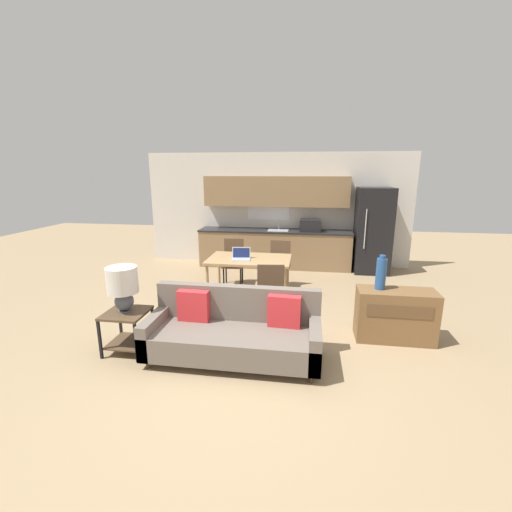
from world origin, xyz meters
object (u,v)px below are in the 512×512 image
(refrigerator, at_px, (373,231))
(laptop, at_px, (241,256))
(dining_chair_near_right, at_px, (271,290))
(side_table, at_px, (127,325))
(table_lamp, at_px, (123,285))
(dining_table, at_px, (249,262))
(couch, at_px, (234,332))
(vase, at_px, (381,273))
(credenza, at_px, (395,315))
(dining_chair_far_right, at_px, (279,263))
(dining_chair_far_left, at_px, (233,260))

(refrigerator, bearing_deg, laptop, -138.52)
(dining_chair_near_right, bearing_deg, refrigerator, -129.82)
(side_table, bearing_deg, table_lamp, 131.32)
(side_table, bearing_deg, laptop, 59.90)
(side_table, bearing_deg, dining_table, 58.11)
(couch, xyz_separation_m, side_table, (-1.39, -0.06, 0.03))
(couch, height_order, vase, vase)
(credenza, distance_m, dining_chair_near_right, 1.79)
(side_table, relative_size, dining_chair_near_right, 0.57)
(couch, relative_size, dining_chair_far_right, 2.25)
(laptop, bearing_deg, credenza, -32.81)
(dining_table, distance_m, dining_chair_far_right, 0.92)
(dining_chair_near_right, relative_size, laptop, 2.66)
(vase, distance_m, dining_chair_near_right, 1.61)
(laptop, bearing_deg, vase, -34.35)
(dining_chair_far_left, relative_size, laptop, 2.66)
(dining_table, distance_m, side_table, 2.38)
(side_table, xyz_separation_m, credenza, (3.46, 0.84, -0.01))
(refrigerator, distance_m, vase, 3.37)
(couch, relative_size, dining_chair_near_right, 2.25)
(vase, bearing_deg, side_table, -164.92)
(refrigerator, height_order, laptop, refrigerator)
(vase, xyz_separation_m, dining_chair_far_right, (-1.53, 1.90, -0.42))
(couch, bearing_deg, dining_chair_far_right, 83.15)
(dining_table, xyz_separation_m, dining_chair_far_right, (0.47, 0.77, -0.20))
(table_lamp, height_order, vase, vase)
(dining_table, relative_size, laptop, 4.08)
(dining_table, xyz_separation_m, side_table, (-1.25, -2.00, -0.35))
(side_table, bearing_deg, credenza, 13.60)
(dining_chair_far_right, bearing_deg, credenza, -43.19)
(dining_table, relative_size, couch, 0.68)
(couch, relative_size, dining_chair_far_left, 2.25)
(dining_chair_far_right, relative_size, laptop, 2.66)
(vase, height_order, dining_chair_far_left, vase)
(table_lamp, distance_m, dining_chair_near_right, 2.12)
(side_table, relative_size, laptop, 1.52)
(vase, bearing_deg, couch, -156.39)
(dining_chair_near_right, bearing_deg, dining_table, -66.83)
(refrigerator, distance_m, dining_table, 3.31)
(couch, xyz_separation_m, vase, (1.85, 0.81, 0.60))
(table_lamp, xyz_separation_m, vase, (3.26, 0.85, 0.04))
(dining_chair_far_right, bearing_deg, dining_chair_far_left, -178.29)
(couch, bearing_deg, refrigerator, 60.84)
(dining_table, height_order, dining_chair_far_left, dining_chair_far_left)
(dining_table, xyz_separation_m, table_lamp, (-1.26, -1.98, 0.18))
(dining_table, xyz_separation_m, dining_chair_far_left, (-0.47, 0.82, -0.20))
(credenza, height_order, dining_chair_far_right, dining_chair_far_right)
(refrigerator, distance_m, dining_chair_far_right, 2.49)
(dining_table, height_order, side_table, dining_table)
(credenza, distance_m, laptop, 2.63)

